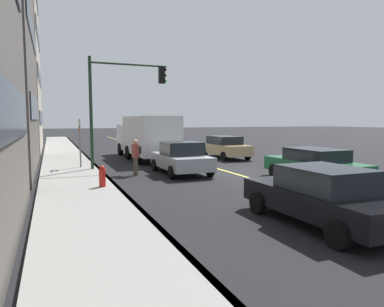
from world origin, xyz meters
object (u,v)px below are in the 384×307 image
(car_black, at_px, (322,196))
(street_sign_post, at_px, (80,140))
(car_tan, at_px, (225,147))
(pedestrian_with_backpack, at_px, (136,154))
(fire_hydrant, at_px, (102,178))
(car_green, at_px, (314,164))
(traffic_light_mast, at_px, (121,94))
(truck_white, at_px, (146,136))
(car_silver, at_px, (181,158))

(car_black, bearing_deg, street_sign_post, 21.04)
(car_tan, bearing_deg, street_sign_post, 103.32)
(pedestrian_with_backpack, height_order, fire_hydrant, pedestrian_with_backpack)
(car_green, distance_m, street_sign_post, 11.63)
(car_black, bearing_deg, traffic_light_mast, 13.35)
(car_black, distance_m, pedestrian_with_backpack, 9.84)
(car_tan, distance_m, truck_white, 5.44)
(car_silver, distance_m, pedestrian_with_backpack, 2.21)
(truck_white, height_order, traffic_light_mast, traffic_light_mast)
(car_silver, relative_size, truck_white, 0.49)
(street_sign_post, bearing_deg, car_green, -129.50)
(car_tan, bearing_deg, fire_hydrant, 131.28)
(truck_white, relative_size, fire_hydrant, 8.99)
(pedestrian_with_backpack, distance_m, fire_hydrant, 3.72)
(car_tan, relative_size, street_sign_post, 1.71)
(car_tan, bearing_deg, car_green, 175.52)
(car_silver, relative_size, pedestrian_with_backpack, 2.41)
(car_black, bearing_deg, car_green, -39.97)
(car_black, height_order, street_sign_post, street_sign_post)
(pedestrian_with_backpack, height_order, traffic_light_mast, traffic_light_mast)
(car_silver, height_order, fire_hydrant, car_silver)
(car_black, relative_size, car_green, 0.93)
(car_green, distance_m, pedestrian_with_backpack, 8.06)
(car_black, xyz_separation_m, car_green, (5.00, -4.19, -0.01))
(traffic_light_mast, bearing_deg, truck_white, -28.21)
(truck_white, height_order, fire_hydrant, truck_white)
(traffic_light_mast, xyz_separation_m, street_sign_post, (0.87, 2.03, -2.38))
(car_silver, distance_m, car_green, 6.16)
(car_green, bearing_deg, car_tan, -4.48)
(truck_white, xyz_separation_m, traffic_light_mast, (-4.66, 2.50, 2.40))
(car_tan, xyz_separation_m, fire_hydrant, (-8.26, 9.40, -0.32))
(pedestrian_with_backpack, bearing_deg, truck_white, -18.62)
(car_green, distance_m, truck_white, 12.04)
(traffic_light_mast, bearing_deg, pedestrian_with_backpack, -172.52)
(car_tan, relative_size, car_black, 1.02)
(car_silver, distance_m, car_black, 9.21)
(car_green, relative_size, traffic_light_mast, 0.83)
(traffic_light_mast, distance_m, fire_hydrant, 6.40)
(pedestrian_with_backpack, bearing_deg, car_black, -165.46)
(fire_hydrant, bearing_deg, traffic_light_mast, -18.74)
(car_silver, distance_m, fire_hydrant, 5.01)
(car_tan, height_order, car_black, car_tan)
(car_black, height_order, traffic_light_mast, traffic_light_mast)
(truck_white, distance_m, traffic_light_mast, 5.81)
(car_tan, xyz_separation_m, traffic_light_mast, (-3.17, 7.68, 3.17))
(car_silver, xyz_separation_m, fire_hydrant, (-2.79, 4.16, -0.30))
(car_tan, xyz_separation_m, car_black, (-14.68, 4.95, -0.04))
(car_tan, distance_m, street_sign_post, 10.01)
(car_tan, bearing_deg, pedestrian_with_backpack, 124.79)
(pedestrian_with_backpack, bearing_deg, traffic_light_mast, 7.48)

